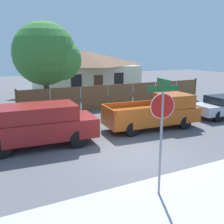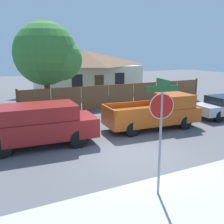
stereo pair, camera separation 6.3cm
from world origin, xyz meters
name	(u,v)px [view 1 (the left image)]	position (x,y,z in m)	size (l,w,h in m)	color
ground_plane	(134,155)	(0.00, 0.00, 0.00)	(80.00, 80.00, 0.00)	#56565B
sidewalk_strip	(200,197)	(0.00, -3.60, 0.00)	(36.00, 3.20, 0.01)	#B2B2AD
wooden_fence	(121,96)	(4.07, 8.42, 0.88)	(14.88, 0.12, 1.85)	brown
house	(85,71)	(4.59, 17.10, 2.17)	(10.29, 7.44, 4.20)	beige
oak_tree	(48,55)	(-0.89, 9.74, 3.86)	(4.52, 4.31, 6.12)	brown
red_suv	(37,124)	(-3.20, 2.77, 1.01)	(5.11, 2.36, 1.85)	maroon
orange_pickup	(156,112)	(3.07, 2.75, 0.87)	(5.26, 2.24, 1.81)	#B74C14
stop_sign	(162,118)	(-0.91, -2.87, 2.27)	(0.87, 0.78, 3.35)	gray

